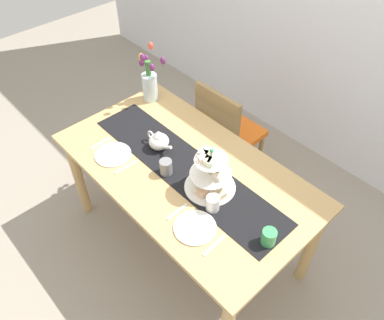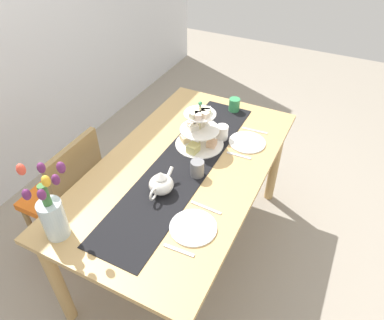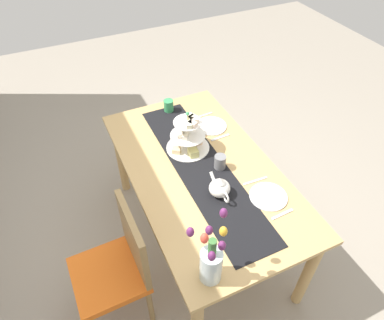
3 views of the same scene
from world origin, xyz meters
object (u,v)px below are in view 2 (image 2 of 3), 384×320
(knife_right, at_px, (255,131))
(fork_right, at_px, (239,156))
(dinner_plate_left, at_px, (193,227))
(chair_left, at_px, (69,192))
(fork_left, at_px, (179,250))
(dinner_plate_right, at_px, (247,142))
(dining_table, at_px, (184,179))
(tiered_cake_stand, at_px, (199,132))
(tulip_vase, at_px, (52,212))
(mug_white_text, at_px, (222,133))
(teapot, at_px, (161,184))
(mug_orange, at_px, (234,105))
(mug_grey, at_px, (197,168))
(knife_left, at_px, (206,208))

(knife_right, bearing_deg, fork_right, 180.00)
(dinner_plate_left, bearing_deg, chair_left, 83.45)
(fork_left, height_order, knife_right, same)
(chair_left, distance_m, dinner_plate_right, 1.18)
(chair_left, xyz_separation_m, knife_right, (0.80, -0.94, 0.27))
(dining_table, relative_size, tiered_cake_stand, 5.44)
(tulip_vase, xyz_separation_m, knife_right, (1.22, -0.55, -0.15))
(dinner_plate_right, bearing_deg, mug_white_text, 100.47)
(teapot, xyz_separation_m, mug_white_text, (0.59, -0.10, -0.01))
(dining_table, height_order, knife_right, knife_right)
(tulip_vase, distance_m, mug_orange, 1.43)
(tulip_vase, distance_m, dinner_plate_left, 0.65)
(dinner_plate_right, relative_size, mug_grey, 2.42)
(teapot, relative_size, dinner_plate_right, 1.04)
(fork_right, bearing_deg, dinner_plate_left, 180.00)
(teapot, bearing_deg, mug_white_text, -9.59)
(mug_orange, bearing_deg, fork_left, -170.13)
(mug_white_text, bearing_deg, tulip_vase, 159.35)
(chair_left, relative_size, knife_left, 5.35)
(teapot, bearing_deg, dining_table, 0.00)
(dinner_plate_left, distance_m, knife_left, 0.15)
(fork_right, xyz_separation_m, mug_grey, (-0.27, 0.15, 0.05))
(tulip_vase, distance_m, fork_left, 0.59)
(knife_left, xyz_separation_m, mug_grey, (0.20, 0.15, 0.05))
(dining_table, bearing_deg, knife_left, -133.67)
(dinner_plate_left, bearing_deg, fork_left, 180.00)
(dinner_plate_right, relative_size, mug_orange, 2.42)
(chair_left, relative_size, mug_grey, 9.58)
(tiered_cake_stand, distance_m, tulip_vase, 0.96)
(dinner_plate_right, distance_m, mug_grey, 0.44)
(tiered_cake_stand, xyz_separation_m, knife_left, (-0.46, -0.26, -0.10))
(tulip_vase, bearing_deg, dinner_plate_left, -60.72)
(dining_table, distance_m, mug_orange, 0.71)
(mug_orange, bearing_deg, dinner_plate_right, -146.22)
(dining_table, relative_size, tulip_vase, 3.87)
(teapot, relative_size, dinner_plate_left, 1.04)
(dinner_plate_right, bearing_deg, knife_right, 0.00)
(tiered_cake_stand, relative_size, mug_grey, 3.20)
(dining_table, height_order, dinner_plate_right, dinner_plate_right)
(fork_right, relative_size, mug_orange, 1.58)
(dinner_plate_left, distance_m, knife_right, 0.91)
(mug_orange, bearing_deg, mug_white_text, -171.34)
(mug_grey, bearing_deg, mug_white_text, 1.85)
(dinner_plate_right, xyz_separation_m, knife_right, (0.14, 0.00, -0.00))
(tiered_cake_stand, height_order, knife_left, tiered_cake_stand)
(teapot, bearing_deg, fork_right, -28.83)
(tiered_cake_stand, xyz_separation_m, mug_grey, (-0.26, -0.11, -0.05))
(fork_right, bearing_deg, fork_left, 180.00)
(dining_table, relative_size, teapot, 6.93)
(fork_left, bearing_deg, mug_orange, 9.87)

